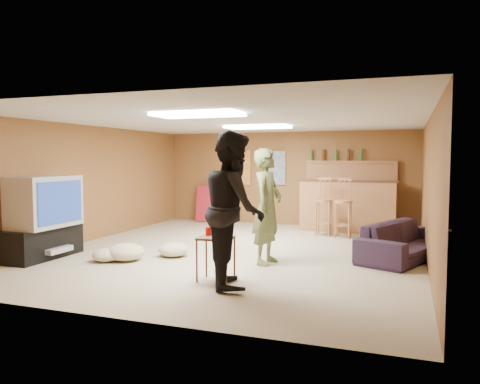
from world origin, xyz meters
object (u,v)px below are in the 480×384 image
(tv_body, at_px, (44,202))
(tray_table, at_px, (216,259))
(bar_counter, at_px, (348,206))
(person_olive, at_px, (267,206))
(person_black, at_px, (234,209))
(sofa, at_px, (406,241))

(tv_body, bearing_deg, tray_table, -6.67)
(bar_counter, relative_size, person_olive, 1.16)
(tv_body, height_order, tray_table, tv_body)
(person_black, height_order, tray_table, person_black)
(person_black, bearing_deg, bar_counter, -34.02)
(bar_counter, bearing_deg, sofa, -65.21)
(tv_body, height_order, person_olive, person_olive)
(person_black, relative_size, tray_table, 3.33)
(person_olive, bearing_deg, tv_body, 109.67)
(tv_body, xyz_separation_m, tray_table, (3.06, -0.36, -0.61))
(person_olive, xyz_separation_m, person_black, (-0.05, -1.30, 0.09))
(person_olive, bearing_deg, person_black, -176.12)
(tv_body, relative_size, tray_table, 1.92)
(person_olive, distance_m, person_black, 1.30)
(bar_counter, height_order, person_olive, person_olive)
(sofa, distance_m, tray_table, 3.18)
(bar_counter, distance_m, person_olive, 3.71)
(person_olive, xyz_separation_m, sofa, (1.96, 1.02, -0.58))
(person_olive, bearing_deg, bar_counter, -5.83)
(sofa, xyz_separation_m, tray_table, (-2.29, -2.21, 0.00))
(person_black, bearing_deg, tray_table, 43.86)
(tv_body, bearing_deg, person_black, -8.01)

